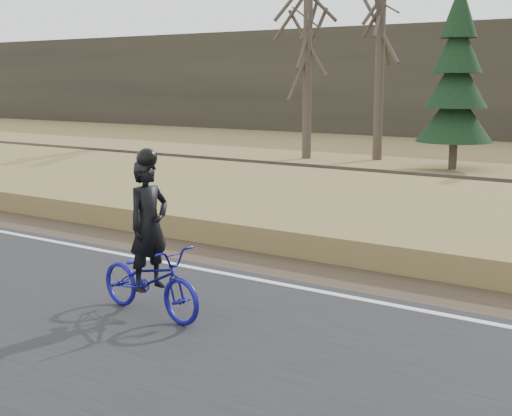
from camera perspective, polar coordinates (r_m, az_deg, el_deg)
The scene contains 7 objects.
ground at distance 9.24m, azimuth 17.99°, elevation -9.53°, with size 120.00×120.00×0.00m, color olive.
road at distance 7.03m, azimuth 11.98°, elevation -15.39°, with size 120.00×6.00×0.06m, color black.
edge_line at distance 9.40m, azimuth 18.37°, elevation -8.79°, with size 120.00×0.12×0.01m, color silver.
cyclist at distance 9.19m, azimuth -8.50°, elevation -4.41°, with size 1.85×0.83×2.15m.
bare_tree_far_left at distance 28.11m, azimuth 4.15°, elevation 12.20°, with size 0.36×0.36×8.07m, color #4F443A.
bare_tree_left at distance 27.96m, azimuth 9.87°, elevation 11.40°, with size 0.36×0.36×7.40m, color #4F443A.
conifer at distance 25.45m, azimuth 15.74°, elevation 9.67°, with size 2.60×2.60×6.28m.
Camera 1 is at (2.32, -8.41, 3.04)m, focal length 50.00 mm.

